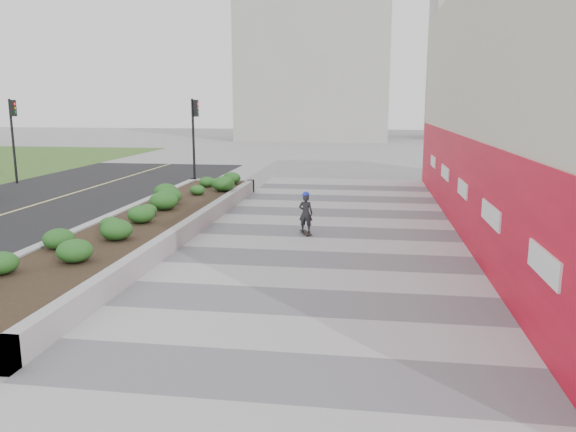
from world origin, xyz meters
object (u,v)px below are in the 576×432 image
object	(u,v)px
planter	(147,222)
skateboarder	(306,213)
traffic_signal_far	(13,128)
traffic_signal_near	(195,129)

from	to	relation	value
planter	skateboarder	distance (m)	4.87
traffic_signal_far	planter	bearing A→B (deg)	-42.46
traffic_signal_far	skateboarder	world-z (taller)	traffic_signal_far
planter	traffic_signal_near	bearing A→B (deg)	99.35
traffic_signal_far	skateboarder	distance (m)	18.34
traffic_signal_near	traffic_signal_far	world-z (taller)	same
planter	skateboarder	bearing A→B (deg)	9.37
planter	traffic_signal_far	xyz separation A→B (m)	(-10.93, 10.00, 2.34)
planter	traffic_signal_near	distance (m)	10.90
planter	traffic_signal_near	size ratio (longest dim) A/B	4.29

